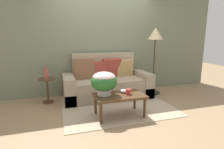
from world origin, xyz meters
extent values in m
plane|color=#997A56|center=(0.00, 0.00, 0.00)|extent=(14.00, 14.00, 0.00)
cube|color=slate|center=(0.00, 1.16, 1.44)|extent=(6.40, 0.12, 2.88)
cube|color=tan|center=(0.00, 0.00, 0.01)|extent=(2.22, 1.71, 0.01)
cube|color=gray|center=(-0.02, 0.62, 0.13)|extent=(2.04, 0.88, 0.25)
cube|color=gray|center=(-0.02, 0.60, 0.35)|extent=(1.57, 0.79, 0.20)
cube|color=gray|center=(-0.02, 0.98, 0.64)|extent=(1.57, 0.16, 0.82)
cube|color=gray|center=(-0.92, 0.62, 0.29)|extent=(0.24, 0.88, 0.58)
cube|color=gray|center=(0.88, 0.62, 0.29)|extent=(0.24, 0.88, 0.58)
cube|color=#93382D|center=(0.15, 0.83, 0.68)|extent=(0.46, 0.22, 0.47)
cube|color=brown|center=(-0.54, 0.82, 0.69)|extent=(0.48, 0.22, 0.48)
cube|color=#93382D|center=(-0.21, 0.82, 0.65)|extent=(0.41, 0.22, 0.40)
cube|color=tan|center=(0.49, 0.84, 0.66)|extent=(0.42, 0.18, 0.43)
cylinder|color=#442D1B|center=(-0.51, -0.67, 0.19)|extent=(0.05, 0.05, 0.37)
cylinder|color=#442D1B|center=(0.29, -0.67, 0.19)|extent=(0.05, 0.05, 0.37)
cylinder|color=#442D1B|center=(-0.51, -0.25, 0.19)|extent=(0.05, 0.05, 0.37)
cylinder|color=#442D1B|center=(0.29, -0.25, 0.19)|extent=(0.05, 0.05, 0.37)
cube|color=#4C331E|center=(-0.11, -0.46, 0.39)|extent=(0.91, 0.53, 0.04)
cylinder|color=#4C331E|center=(-1.38, 0.68, 0.01)|extent=(0.24, 0.24, 0.03)
cylinder|color=#4C331E|center=(-1.38, 0.68, 0.27)|extent=(0.04, 0.04, 0.50)
cylinder|color=#4C331E|center=(-1.38, 0.68, 0.54)|extent=(0.37, 0.37, 0.03)
cylinder|color=#2D2823|center=(1.20, 0.61, 0.01)|extent=(0.36, 0.36, 0.03)
cylinder|color=#2D2823|center=(1.20, 0.61, 0.70)|extent=(0.03, 0.03, 1.34)
cone|color=#C6B289|center=(1.20, 0.61, 1.51)|extent=(0.38, 0.38, 0.29)
cylinder|color=#B7B2A8|center=(-0.37, -0.39, 0.48)|extent=(0.25, 0.25, 0.13)
ellipsoid|color=#286028|center=(-0.37, -0.39, 0.65)|extent=(0.47, 0.47, 0.33)
ellipsoid|color=beige|center=(-0.37, -0.39, 0.74)|extent=(0.40, 0.40, 0.18)
cylinder|color=red|center=(0.05, -0.49, 0.46)|extent=(0.09, 0.09, 0.10)
torus|color=red|center=(0.10, -0.49, 0.46)|extent=(0.07, 0.01, 0.07)
cylinder|color=silver|center=(0.01, -0.37, 0.42)|extent=(0.05, 0.05, 0.02)
ellipsoid|color=silver|center=(0.01, -0.37, 0.45)|extent=(0.12, 0.12, 0.06)
cylinder|color=#934C42|center=(-1.38, 0.68, 0.66)|extent=(0.11, 0.11, 0.20)
cylinder|color=#934C42|center=(-1.38, 0.68, 0.79)|extent=(0.05, 0.05, 0.07)
camera|label=1|loc=(-1.14, -3.35, 1.41)|focal=28.64mm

